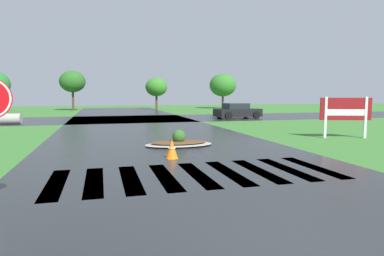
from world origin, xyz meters
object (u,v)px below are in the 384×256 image
(traffic_cone, at_px, (172,149))
(drainage_pipe_stack, at_px, (9,119))
(car_dark_suv, at_px, (237,111))
(median_island, at_px, (179,142))
(estate_billboard, at_px, (346,111))

(traffic_cone, bearing_deg, drainage_pipe_stack, 118.83)
(car_dark_suv, xyz_separation_m, drainage_pipe_stack, (-18.09, -1.08, -0.25))
(car_dark_suv, relative_size, traffic_cone, 6.32)
(car_dark_suv, xyz_separation_m, traffic_cone, (-9.43, -16.82, -0.32))
(median_island, bearing_deg, car_dark_suv, 58.76)
(car_dark_suv, height_order, traffic_cone, car_dark_suv)
(estate_billboard, height_order, traffic_cone, estate_billboard)
(median_island, relative_size, car_dark_suv, 0.69)
(car_dark_suv, bearing_deg, traffic_cone, -124.18)
(median_island, bearing_deg, drainage_pipe_stack, 126.11)
(median_island, distance_m, drainage_pipe_stack, 16.16)
(median_island, bearing_deg, estate_billboard, 2.10)
(estate_billboard, distance_m, car_dark_suv, 13.84)
(estate_billboard, xyz_separation_m, car_dark_suv, (0.06, 13.82, -0.70))
(traffic_cone, bearing_deg, car_dark_suv, 60.72)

